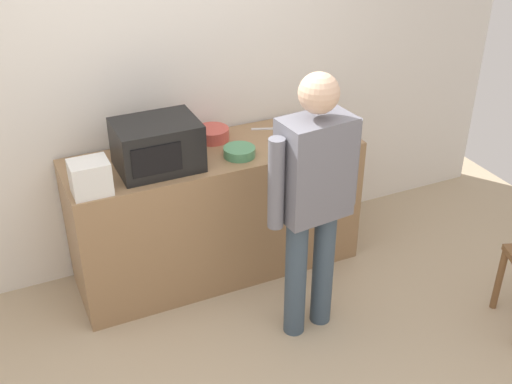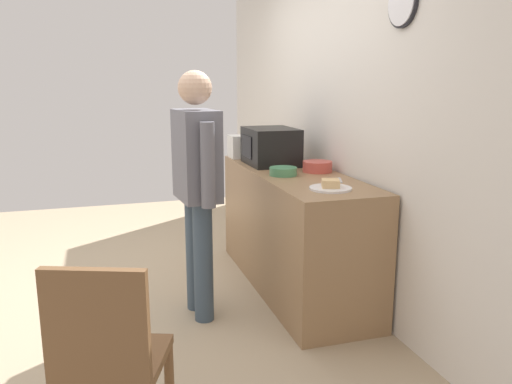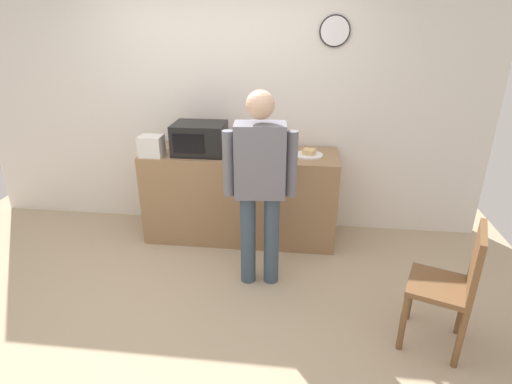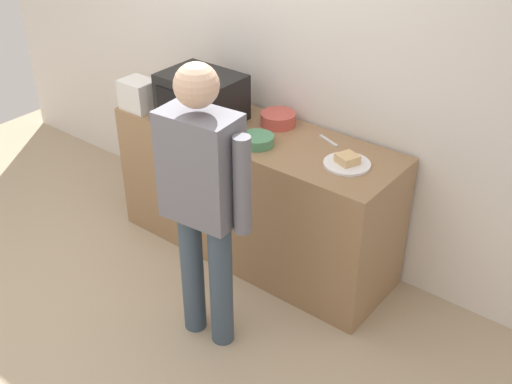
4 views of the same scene
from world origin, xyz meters
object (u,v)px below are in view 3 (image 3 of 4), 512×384
(salad_bowl, at_px, (251,154))
(person_standing, at_px, (260,178))
(microwave, at_px, (200,138))
(fork_utensil, at_px, (285,149))
(sandwich_plate, at_px, (309,154))
(cereal_bowl, at_px, (248,144))
(spoon_utensil, at_px, (160,149))
(wooden_chair, at_px, (453,283))
(toaster, at_px, (151,146))

(salad_bowl, height_order, person_standing, person_standing)
(microwave, distance_m, person_standing, 1.01)
(microwave, height_order, fork_utensil, microwave)
(sandwich_plate, distance_m, person_standing, 0.88)
(cereal_bowl, bearing_deg, fork_utensil, 0.59)
(microwave, bearing_deg, cereal_bowl, 27.24)
(salad_bowl, distance_m, spoon_utensil, 0.95)
(wooden_chair, bearing_deg, sandwich_plate, 124.73)
(microwave, xyz_separation_m, wooden_chair, (2.04, -1.36, -0.55))
(cereal_bowl, distance_m, fork_utensil, 0.38)
(microwave, distance_m, cereal_bowl, 0.51)
(sandwich_plate, xyz_separation_m, salad_bowl, (-0.56, -0.12, 0.01))
(cereal_bowl, xyz_separation_m, fork_utensil, (0.38, 0.00, -0.04))
(fork_utensil, xyz_separation_m, wooden_chair, (1.22, -1.60, -0.40))
(fork_utensil, relative_size, person_standing, 0.10)
(toaster, bearing_deg, cereal_bowl, 22.85)
(sandwich_plate, distance_m, salad_bowl, 0.57)
(microwave, height_order, sandwich_plate, microwave)
(salad_bowl, height_order, fork_utensil, salad_bowl)
(toaster, xyz_separation_m, fork_utensil, (1.26, 0.38, -0.10))
(microwave, height_order, spoon_utensil, microwave)
(sandwich_plate, height_order, spoon_utensil, sandwich_plate)
(toaster, bearing_deg, salad_bowl, 4.32)
(cereal_bowl, height_order, wooden_chair, cereal_bowl)
(sandwich_plate, bearing_deg, fork_utensil, 142.48)
(spoon_utensil, bearing_deg, person_standing, -36.11)
(salad_bowl, relative_size, cereal_bowl, 0.91)
(fork_utensil, height_order, wooden_chair, wooden_chair)
(toaster, height_order, fork_utensil, toaster)
(salad_bowl, relative_size, fork_utensil, 1.20)
(cereal_bowl, bearing_deg, sandwich_plate, -16.30)
(microwave, relative_size, fork_utensil, 2.94)
(sandwich_plate, distance_m, wooden_chair, 1.77)
(microwave, height_order, wooden_chair, microwave)
(toaster, relative_size, wooden_chair, 0.23)
(toaster, relative_size, fork_utensil, 1.29)
(microwave, relative_size, spoon_utensil, 2.94)
(salad_bowl, xyz_separation_m, person_standing, (0.16, -0.67, 0.02))
(spoon_utensil, relative_size, wooden_chair, 0.18)
(spoon_utensil, xyz_separation_m, wooden_chair, (2.48, -1.43, -0.40))
(cereal_bowl, relative_size, wooden_chair, 0.24)
(microwave, relative_size, cereal_bowl, 2.23)
(sandwich_plate, xyz_separation_m, cereal_bowl, (-0.62, 0.18, 0.02))
(microwave, distance_m, wooden_chair, 2.52)
(sandwich_plate, bearing_deg, wooden_chair, -55.27)
(microwave, distance_m, fork_utensil, 0.87)
(fork_utensil, bearing_deg, microwave, -164.27)
(microwave, bearing_deg, spoon_utensil, 171.23)
(salad_bowl, distance_m, fork_utensil, 0.44)
(spoon_utensil, bearing_deg, microwave, -8.77)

